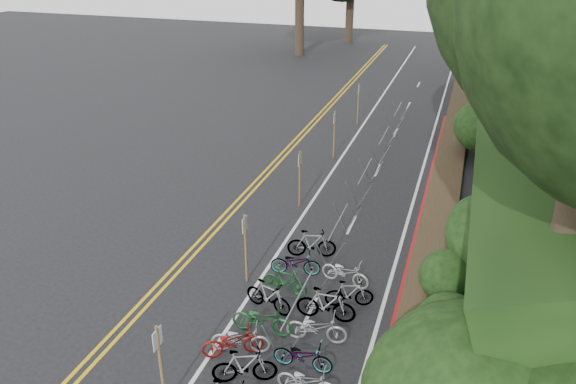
# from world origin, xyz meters

# --- Properties ---
(ground) EXTENTS (120.00, 120.00, 0.00)m
(ground) POSITION_xyz_m (0.00, 0.00, 0.00)
(ground) COLOR black
(ground) RESTS_ON ground
(road_markings) EXTENTS (7.47, 80.00, 0.01)m
(road_markings) POSITION_xyz_m (0.63, 10.10, 0.00)
(road_markings) COLOR gold
(road_markings) RESTS_ON ground
(red_curb) EXTENTS (0.25, 28.00, 0.10)m
(red_curb) POSITION_xyz_m (5.70, 12.00, 0.05)
(red_curb) COLOR maroon
(red_curb) RESTS_ON ground
(bike_racks_rest) EXTENTS (1.14, 23.00, 1.17)m
(bike_racks_rest) POSITION_xyz_m (3.00, 13.00, 0.85)
(bike_racks_rest) COLOR gray
(bike_racks_rest) RESTS_ON ground
(signpost_near) EXTENTS (0.08, 0.40, 2.40)m
(signpost_near) POSITION_xyz_m (0.72, -0.69, 1.38)
(signpost_near) COLOR brown
(signpost_near) RESTS_ON ground
(signposts_rest) EXTENTS (0.08, 18.40, 2.50)m
(signposts_rest) POSITION_xyz_m (0.60, 14.00, 1.43)
(signposts_rest) COLOR brown
(signposts_rest) RESTS_ON ground
(bike_front) EXTENTS (1.38, 1.79, 0.90)m
(bike_front) POSITION_xyz_m (1.61, 1.51, 0.45)
(bike_front) COLOR maroon
(bike_front) RESTS_ON ground
(bike_valet) EXTENTS (3.35, 11.90, 1.10)m
(bike_valet) POSITION_xyz_m (2.88, 1.92, 0.47)
(bike_valet) COLOR maroon
(bike_valet) RESTS_ON ground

